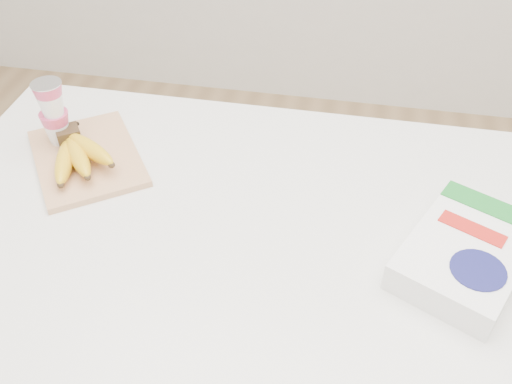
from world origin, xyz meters
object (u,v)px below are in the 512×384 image
cutting_board (87,158)px  bananas (77,153)px  yogurt_stack (53,111)px  table (242,367)px  cereal_box (466,254)px

cutting_board → bananas: bearing=-135.7°
cutting_board → yogurt_stack: yogurt_stack is taller
table → cereal_box: size_ratio=3.97×
table → cereal_box: 0.64m
table → yogurt_stack: (-0.43, 0.18, 0.56)m
cutting_board → bananas: bananas is taller
cutting_board → bananas: (-0.00, -0.03, 0.03)m
bananas → cereal_box: bananas is taller
cutting_board → yogurt_stack: bearing=118.7°
cutting_board → cereal_box: 0.78m
table → yogurt_stack: size_ratio=8.60×
table → bananas: 0.64m
bananas → cutting_board: bearing=79.4°
table → cutting_board: size_ratio=4.47×
yogurt_stack → cereal_box: bearing=-12.8°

